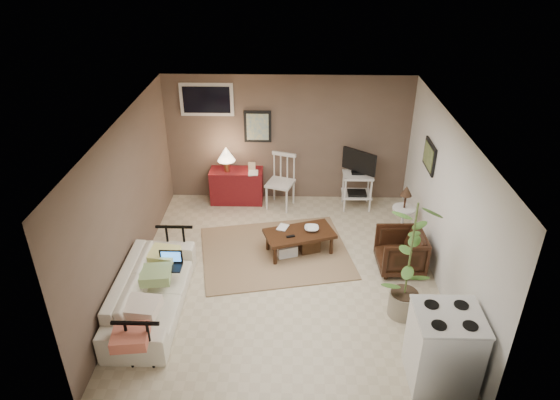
{
  "coord_description": "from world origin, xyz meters",
  "views": [
    {
      "loc": [
        0.09,
        -6.13,
        4.65
      ],
      "look_at": [
        -0.08,
        0.35,
        1.09
      ],
      "focal_mm": 32.0,
      "sensor_mm": 36.0,
      "label": 1
    }
  ],
  "objects_px": {
    "armchair": "(401,250)",
    "stove": "(444,347)",
    "spindle_chair": "(281,183)",
    "side_table": "(404,207)",
    "potted_plant": "(410,257)",
    "tv_stand": "(358,178)",
    "coffee_table": "(299,241)",
    "sofa": "(151,285)",
    "red_console": "(236,183)"
  },
  "relations": [
    {
      "from": "sofa",
      "to": "tv_stand",
      "type": "relative_size",
      "value": 1.85
    },
    {
      "from": "armchair",
      "to": "stove",
      "type": "relative_size",
      "value": 0.72
    },
    {
      "from": "sofa",
      "to": "side_table",
      "type": "distance_m",
      "value": 4.18
    },
    {
      "from": "sofa",
      "to": "spindle_chair",
      "type": "bearing_deg",
      "value": -29.5
    },
    {
      "from": "tv_stand",
      "to": "armchair",
      "type": "xyz_separation_m",
      "value": [
        0.46,
        -1.92,
        -0.26
      ]
    },
    {
      "from": "tv_stand",
      "to": "side_table",
      "type": "xyz_separation_m",
      "value": [
        0.64,
        -1.08,
        0.02
      ]
    },
    {
      "from": "coffee_table",
      "to": "tv_stand",
      "type": "xyz_separation_m",
      "value": [
        1.08,
        1.53,
        0.38
      ]
    },
    {
      "from": "sofa",
      "to": "side_table",
      "type": "xyz_separation_m",
      "value": [
        3.74,
        1.87,
        0.21
      ]
    },
    {
      "from": "red_console",
      "to": "tv_stand",
      "type": "bearing_deg",
      "value": -4.21
    },
    {
      "from": "spindle_chair",
      "to": "tv_stand",
      "type": "height_order",
      "value": "tv_stand"
    },
    {
      "from": "tv_stand",
      "to": "side_table",
      "type": "height_order",
      "value": "tv_stand"
    },
    {
      "from": "armchair",
      "to": "side_table",
      "type": "bearing_deg",
      "value": 165.38
    },
    {
      "from": "potted_plant",
      "to": "stove",
      "type": "relative_size",
      "value": 1.82
    },
    {
      "from": "spindle_chair",
      "to": "potted_plant",
      "type": "bearing_deg",
      "value": -59.75
    },
    {
      "from": "coffee_table",
      "to": "stove",
      "type": "relative_size",
      "value": 1.25
    },
    {
      "from": "side_table",
      "to": "stove",
      "type": "relative_size",
      "value": 1.04
    },
    {
      "from": "red_console",
      "to": "tv_stand",
      "type": "xyz_separation_m",
      "value": [
        2.27,
        -0.17,
        0.21
      ]
    },
    {
      "from": "coffee_table",
      "to": "sofa",
      "type": "height_order",
      "value": "sofa"
    },
    {
      "from": "red_console",
      "to": "spindle_chair",
      "type": "distance_m",
      "value": 0.87
    },
    {
      "from": "sofa",
      "to": "spindle_chair",
      "type": "height_order",
      "value": "spindle_chair"
    },
    {
      "from": "side_table",
      "to": "spindle_chair",
      "type": "bearing_deg",
      "value": 151.87
    },
    {
      "from": "potted_plant",
      "to": "stove",
      "type": "distance_m",
      "value": 1.21
    },
    {
      "from": "potted_plant",
      "to": "coffee_table",
      "type": "bearing_deg",
      "value": 134.49
    },
    {
      "from": "armchair",
      "to": "red_console",
      "type": "bearing_deg",
      "value": -129.68
    },
    {
      "from": "tv_stand",
      "to": "sofa",
      "type": "bearing_deg",
      "value": -136.38
    },
    {
      "from": "side_table",
      "to": "armchair",
      "type": "distance_m",
      "value": 0.9
    },
    {
      "from": "red_console",
      "to": "side_table",
      "type": "xyz_separation_m",
      "value": [
        2.91,
        -1.25,
        0.23
      ]
    },
    {
      "from": "armchair",
      "to": "stove",
      "type": "height_order",
      "value": "stove"
    },
    {
      "from": "stove",
      "to": "sofa",
      "type": "bearing_deg",
      "value": 163.03
    },
    {
      "from": "coffee_table",
      "to": "side_table",
      "type": "bearing_deg",
      "value": 14.61
    },
    {
      "from": "tv_stand",
      "to": "stove",
      "type": "xyz_separation_m",
      "value": [
        0.53,
        -4.06,
        -0.12
      ]
    },
    {
      "from": "coffee_table",
      "to": "stove",
      "type": "xyz_separation_m",
      "value": [
        1.61,
        -2.52,
        0.25
      ]
    },
    {
      "from": "coffee_table",
      "to": "red_console",
      "type": "relative_size",
      "value": 1.06
    },
    {
      "from": "side_table",
      "to": "potted_plant",
      "type": "distance_m",
      "value": 1.93
    },
    {
      "from": "red_console",
      "to": "potted_plant",
      "type": "relative_size",
      "value": 0.64
    },
    {
      "from": "side_table",
      "to": "stove",
      "type": "xyz_separation_m",
      "value": [
        -0.11,
        -2.97,
        -0.14
      ]
    },
    {
      "from": "sofa",
      "to": "potted_plant",
      "type": "relative_size",
      "value": 1.2
    },
    {
      "from": "sofa",
      "to": "stove",
      "type": "xyz_separation_m",
      "value": [
        3.63,
        -1.11,
        0.07
      ]
    },
    {
      "from": "side_table",
      "to": "tv_stand",
      "type": "bearing_deg",
      "value": 120.52
    },
    {
      "from": "coffee_table",
      "to": "tv_stand",
      "type": "bearing_deg",
      "value": 54.76
    },
    {
      "from": "spindle_chair",
      "to": "tv_stand",
      "type": "bearing_deg",
      "value": -0.61
    },
    {
      "from": "tv_stand",
      "to": "potted_plant",
      "type": "height_order",
      "value": "potted_plant"
    },
    {
      "from": "spindle_chair",
      "to": "side_table",
      "type": "xyz_separation_m",
      "value": [
        2.06,
        -1.1,
        0.15
      ]
    },
    {
      "from": "sofa",
      "to": "potted_plant",
      "type": "bearing_deg",
      "value": -90.15
    },
    {
      "from": "side_table",
      "to": "stove",
      "type": "bearing_deg",
      "value": -92.1
    },
    {
      "from": "armchair",
      "to": "sofa",
      "type": "bearing_deg",
      "value": -76.06
    },
    {
      "from": "coffee_table",
      "to": "sofa",
      "type": "bearing_deg",
      "value": -144.85
    },
    {
      "from": "red_console",
      "to": "potted_plant",
      "type": "distance_m",
      "value": 4.1
    },
    {
      "from": "tv_stand",
      "to": "armchair",
      "type": "distance_m",
      "value": 1.99
    },
    {
      "from": "stove",
      "to": "coffee_table",
      "type": "bearing_deg",
      "value": 122.61
    }
  ]
}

